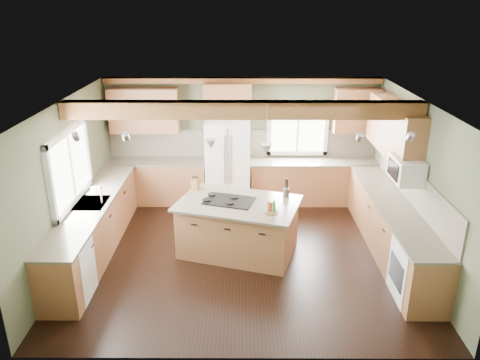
{
  "coord_description": "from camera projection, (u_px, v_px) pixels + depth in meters",
  "views": [
    {
      "loc": [
        -0.01,
        -6.99,
        4.05
      ],
      "look_at": [
        -0.04,
        0.3,
        1.23
      ],
      "focal_mm": 35.0,
      "sensor_mm": 36.0,
      "label": 1
    }
  ],
  "objects": [
    {
      "name": "cooktop",
      "position": [
        229.0,
        201.0,
        7.76
      ],
      "size": [
        0.91,
        0.74,
        0.02
      ],
      "primitive_type": "cube",
      "rotation": [
        0.0,
        0.0,
        -0.29
      ],
      "color": "black",
      "rests_on": "island_top"
    },
    {
      "name": "backsplash_right",
      "position": [
        414.0,
        187.0,
        7.58
      ],
      "size": [
        0.03,
        3.7,
        0.58
      ],
      "primitive_type": "cube",
      "color": "brown",
      "rests_on": "wall_right"
    },
    {
      "name": "wall_right",
      "position": [
        417.0,
        183.0,
        7.5
      ],
      "size": [
        0.0,
        5.0,
        5.0
      ],
      "primitive_type": "plane",
      "rotation": [
        1.57,
        0.0,
        -1.57
      ],
      "color": "#4C523A",
      "rests_on": "ground"
    },
    {
      "name": "base_cab_back_left",
      "position": [
        158.0,
        182.0,
        9.88
      ],
      "size": [
        2.02,
        0.6,
        0.88
      ],
      "primitive_type": "cube",
      "color": "brown",
      "rests_on": "floor"
    },
    {
      "name": "window_back",
      "position": [
        298.0,
        128.0,
        9.73
      ],
      "size": [
        1.1,
        0.04,
        1.0
      ],
      "primitive_type": "cube",
      "color": "white",
      "rests_on": "wall_back"
    },
    {
      "name": "upper_cab_over_fridge",
      "position": [
        228.0,
        101.0,
        9.37
      ],
      "size": [
        0.96,
        0.35,
        0.7
      ],
      "primitive_type": "cube",
      "color": "brown",
      "rests_on": "wall_back"
    },
    {
      "name": "refrigerator",
      "position": [
        228.0,
        163.0,
        9.63
      ],
      "size": [
        0.9,
        0.74,
        1.8
      ],
      "primitive_type": "cube",
      "color": "white",
      "rests_on": "floor"
    },
    {
      "name": "knife_block",
      "position": [
        195.0,
        184.0,
        8.18
      ],
      "size": [
        0.16,
        0.14,
        0.21
      ],
      "primitive_type": "cube",
      "rotation": [
        0.0,
        0.0,
        -0.41
      ],
      "color": "brown",
      "rests_on": "island_top"
    },
    {
      "name": "base_cab_back_right",
      "position": [
        313.0,
        182.0,
        9.87
      ],
      "size": [
        2.62,
        0.6,
        0.88
      ],
      "primitive_type": "cube",
      "color": "brown",
      "rests_on": "floor"
    },
    {
      "name": "backsplash_back",
      "position": [
        243.0,
        143.0,
        9.86
      ],
      "size": [
        5.58,
        0.03,
        0.58
      ],
      "primitive_type": "cube",
      "color": "brown",
      "rests_on": "wall_back"
    },
    {
      "name": "wall_back",
      "position": [
        243.0,
        139.0,
        9.84
      ],
      "size": [
        5.6,
        0.0,
        5.6
      ],
      "primitive_type": "plane",
      "rotation": [
        1.57,
        0.0,
        0.0
      ],
      "color": "#4C523A",
      "rests_on": "ground"
    },
    {
      "name": "counter_back_left",
      "position": [
        156.0,
        162.0,
        9.71
      ],
      "size": [
        2.06,
        0.64,
        0.04
      ],
      "primitive_type": "cube",
      "color": "#453E33",
      "rests_on": "base_cab_back_left"
    },
    {
      "name": "oven",
      "position": [
        417.0,
        272.0,
        6.65
      ],
      "size": [
        0.6,
        0.72,
        0.84
      ],
      "primitive_type": "cube",
      "color": "white",
      "rests_on": "floor"
    },
    {
      "name": "microwave",
      "position": [
        406.0,
        169.0,
        7.36
      ],
      "size": [
        0.4,
        0.7,
        0.38
      ],
      "primitive_type": "cube",
      "color": "white",
      "rests_on": "wall_right"
    },
    {
      "name": "counter_right",
      "position": [
        394.0,
        204.0,
        7.69
      ],
      "size": [
        0.64,
        3.74,
        0.04
      ],
      "primitive_type": "cube",
      "color": "#453E33",
      "rests_on": "base_cab_right"
    },
    {
      "name": "island",
      "position": [
        238.0,
        228.0,
        7.89
      ],
      "size": [
        2.08,
        1.6,
        0.88
      ],
      "primitive_type": "cube",
      "rotation": [
        0.0,
        0.0,
        -0.29
      ],
      "color": "brown",
      "rests_on": "floor"
    },
    {
      "name": "wall_left",
      "position": [
        69.0,
        182.0,
        7.52
      ],
      "size": [
        0.0,
        5.0,
        5.0
      ],
      "primitive_type": "plane",
      "rotation": [
        1.57,
        0.0,
        1.57
      ],
      "color": "#4C523A",
      "rests_on": "ground"
    },
    {
      "name": "sink",
      "position": [
        91.0,
        203.0,
        7.71
      ],
      "size": [
        0.5,
        0.65,
        0.03
      ],
      "primitive_type": "cube",
      "color": "#262628",
      "rests_on": "counter_left"
    },
    {
      "name": "ceiling",
      "position": [
        243.0,
        102.0,
        7.04
      ],
      "size": [
        5.6,
        5.6,
        0.0
      ],
      "primitive_type": "plane",
      "rotation": [
        3.14,
        0.0,
        0.0
      ],
      "color": "silver",
      "rests_on": "wall_back"
    },
    {
      "name": "counter_left",
      "position": [
        91.0,
        204.0,
        7.71
      ],
      "size": [
        0.64,
        3.74,
        0.04
      ],
      "primitive_type": "cube",
      "color": "#453E33",
      "rests_on": "base_cab_left"
    },
    {
      "name": "upper_cab_back_corner",
      "position": [
        356.0,
        111.0,
        9.43
      ],
      "size": [
        0.9,
        0.35,
        0.9
      ],
      "primitive_type": "cube",
      "color": "brown",
      "rests_on": "wall_back"
    },
    {
      "name": "faucet",
      "position": [
        101.0,
        195.0,
        7.66
      ],
      "size": [
        0.02,
        0.02,
        0.28
      ],
      "primitive_type": "cylinder",
      "color": "#B2B2B7",
      "rests_on": "sink"
    },
    {
      "name": "base_cab_left",
      "position": [
        94.0,
        229.0,
        7.88
      ],
      "size": [
        0.6,
        3.7,
        0.88
      ],
      "primitive_type": "cube",
      "color": "brown",
      "rests_on": "floor"
    },
    {
      "name": "pendant_right",
      "position": [
        266.0,
        149.0,
        7.24
      ],
      "size": [
        0.18,
        0.18,
        0.16
      ],
      "primitive_type": "cone",
      "rotation": [
        3.14,
        0.0,
        0.0
      ],
      "color": "#B2B2B7",
      "rests_on": "ceiling"
    },
    {
      "name": "pendant_left",
      "position": [
        211.0,
        144.0,
        7.5
      ],
      "size": [
        0.18,
        0.18,
        0.16
      ],
      "primitive_type": "cone",
      "rotation": [
        3.14,
        0.0,
        0.0
      ],
      "color": "#B2B2B7",
      "rests_on": "ceiling"
    },
    {
      "name": "base_cab_right",
      "position": [
        391.0,
        229.0,
        7.86
      ],
      "size": [
        0.6,
        3.7,
        0.88
      ],
      "primitive_type": "cube",
      "color": "brown",
      "rests_on": "floor"
    },
    {
      "name": "ceiling_beam",
      "position": [
        243.0,
        110.0,
        7.16
      ],
      "size": [
        5.55,
        0.26,
        0.26
      ],
      "primitive_type": "cube",
      "color": "brown",
      "rests_on": "ceiling"
    },
    {
      "name": "counter_back_right",
      "position": [
        314.0,
        162.0,
        9.7
      ],
      "size": [
        2.66,
        0.64,
        0.04
      ],
      "primitive_type": "cube",
      "color": "#453E33",
      "rests_on": "base_cab_back_right"
    },
    {
      "name": "upper_cab_right",
      "position": [
        394.0,
        129.0,
        8.1
      ],
      "size": [
        0.35,
        2.2,
        0.9
      ],
      "primitive_type": "cube",
      "color": "brown",
      "rests_on": "wall_right"
    },
    {
      "name": "soffit_trim",
      "position": [
        243.0,
        81.0,
        9.3
      ],
      "size": [
        5.55,
        0.2,
        0.1
      ],
      "primitive_type": "cube",
      "color": "brown",
      "rests_on": "ceiling"
    },
    {
      "name": "upper_cab_back_left",
      "position": [
        144.0,
        110.0,
        9.45
      ],
      "size": [
        1.4,
        0.35,
        0.9
      ],
      "primitive_type": "cube",
      "color": "brown",
      "rests_on": "wall_back"
    },
    {
      "name": "island_top",
      "position": [
        238.0,
        203.0,
        7.72
      ],
      "size": [
        2.23,
        1.76,
        0.04
      ],
      "primitive_type": "cube",
      "rotation": [
        0.0,
        0.0,
        -0.29
      ],
      "color": "#453E33",
      "rests_on": "island"
    },
    {
      "name": "utensil_crock",
      "position": [
        286.0,
        192.0,
        7.92
      ],
      "size": [
        0.13,
        0.13,
        0.14
      ],
      "primitive_type": "cylinder",
      "rotation": [
        0.0,
        0.0,
        -0.21
      ],
      "color": "#3D3831",
      "rests_on": "island_top"
    },
    {
      "name": "window_left",
      "position": [
        69.0,
        167.0,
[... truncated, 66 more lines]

